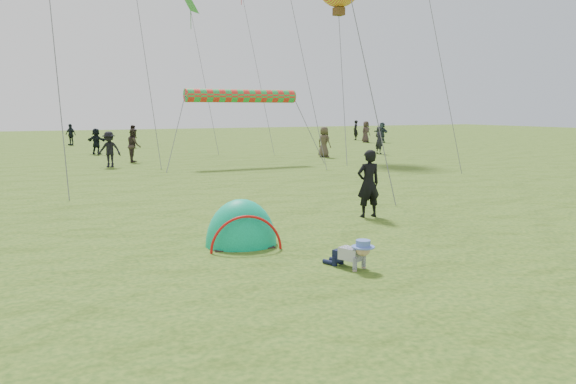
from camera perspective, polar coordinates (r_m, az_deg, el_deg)
name	(u,v)px	position (r m, az deg, el deg)	size (l,w,h in m)	color
ground	(378,257)	(10.60, 9.11, -6.53)	(140.00, 140.00, 0.00)	#214113
crawling_toddler	(353,253)	(9.74, 6.65, -6.18)	(0.49, 0.71, 0.54)	black
popup_tent	(241,245)	(11.42, -4.77, -5.37)	(1.45, 1.19, 1.87)	#068E5E
standing_adult	(368,184)	(14.30, 8.17, 0.85)	(0.62, 0.41, 1.71)	black
crowd_person_1	(134,136)	(41.48, -15.42, 5.46)	(0.78, 0.61, 1.60)	black
crowd_person_4	(324,142)	(32.16, 3.68, 5.10)	(0.85, 0.55, 1.74)	#43392B
crowd_person_5	(382,132)	(46.96, 9.52, 5.99)	(1.54, 0.49, 1.66)	#29373E
crowd_person_6	(356,130)	(50.40, 6.88, 6.25)	(0.64, 0.42, 1.75)	black
crowd_person_7	(134,145)	(30.20, -15.37, 4.60)	(0.84, 0.66, 1.73)	#322925
crowd_person_8	(71,135)	(46.01, -21.22, 5.46)	(0.95, 0.40, 1.62)	black
crowd_person_9	(109,149)	(27.81, -17.70, 4.15)	(1.09, 0.63, 1.69)	black
crowd_person_10	(366,132)	(47.01, 7.91, 6.08)	(0.86, 0.56, 1.75)	#3E2F2C
crowd_person_11	(96,141)	(36.01, -18.90, 4.89)	(1.47, 0.47, 1.58)	black
crowd_person_12	(379,140)	(34.90, 9.24, 5.22)	(0.61, 0.40, 1.68)	black
rainbow_tube_kite	(242,96)	(27.83, -4.73, 9.70)	(0.64, 0.64, 5.67)	red
diamond_kite_3	(190,4)	(39.42, -9.89, 18.31)	(1.29, 1.29, 0.00)	#268718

